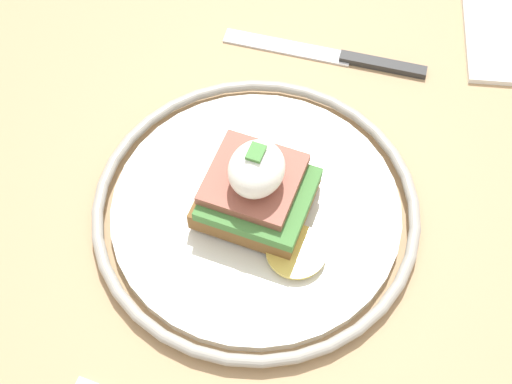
{
  "coord_description": "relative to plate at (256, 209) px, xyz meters",
  "views": [
    {
      "loc": [
        -0.31,
        -0.08,
        1.29
      ],
      "look_at": [
        -0.02,
        0.02,
        0.79
      ],
      "focal_mm": 50.0,
      "sensor_mm": 36.0,
      "label": 1
    }
  ],
  "objects": [
    {
      "name": "knife",
      "position": [
        0.2,
        -0.02,
        -0.01
      ],
      "size": [
        0.04,
        0.2,
        0.01
      ],
      "color": "#2D2D2D",
      "rests_on": "dining_table"
    },
    {
      "name": "plate",
      "position": [
        0.0,
        0.0,
        0.0
      ],
      "size": [
        0.28,
        0.28,
        0.02
      ],
      "color": "silver",
      "rests_on": "dining_table"
    },
    {
      "name": "dining_table",
      "position": [
        0.02,
        -0.02,
        -0.12
      ],
      "size": [
        1.11,
        0.77,
        0.75
      ],
      "color": "tan",
      "rests_on": "ground_plane"
    },
    {
      "name": "sandwich",
      "position": [
        -0.0,
        -0.0,
        0.03
      ],
      "size": [
        0.1,
        0.12,
        0.08
      ],
      "color": "brown",
      "rests_on": "plate"
    }
  ]
}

